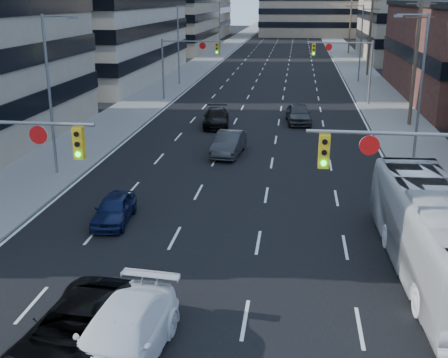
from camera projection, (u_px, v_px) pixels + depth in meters
road_surface at (285, 40)px, 135.14m from camera, size 18.00×300.00×0.02m
sidewalk_left at (238, 39)px, 136.52m from camera, size 5.00×300.00×0.15m
sidewalk_right at (334, 40)px, 133.72m from camera, size 5.00×300.00×0.15m
office_left_far at (157, 7)px, 107.30m from camera, size 20.00×30.00×16.00m
office_right_far at (436, 16)px, 90.32m from camera, size 22.00×28.00×14.00m
bg_block_right at (425, 15)px, 129.38m from camera, size 22.00×22.00×12.00m
signal_near_right at (429, 180)px, 17.82m from camera, size 6.59×0.33×6.00m
signal_far_left at (186, 57)px, 54.58m from camera, size 6.09×0.33×6.00m
signal_far_right at (346, 59)px, 52.70m from camera, size 6.09×0.33×6.00m
utility_pole_block at (416, 53)px, 43.21m from camera, size 2.20×0.28×11.00m
utility_pole_midblock at (370, 31)px, 71.51m from camera, size 2.20×0.28×11.00m
utility_pole_distant at (350, 21)px, 99.80m from camera, size 2.20×0.28×11.00m
streetlight_left_near at (52, 88)px, 31.09m from camera, size 2.03×0.22×9.00m
streetlight_left_mid at (180, 41)px, 64.10m from camera, size 2.03×0.22×9.00m
streetlight_left_far at (221, 26)px, 97.11m from camera, size 2.03×0.22×9.00m
streetlight_right_near at (419, 82)px, 33.29m from camera, size 2.03×0.22×9.00m
streetlight_right_far at (360, 40)px, 66.30m from camera, size 2.03×0.22×9.00m
black_pickup at (77, 332)px, 15.97m from camera, size 3.12×5.87×1.57m
white_van at (120, 339)px, 15.62m from camera, size 2.71×5.68×1.60m
transit_bus at (436, 234)px, 20.48m from camera, size 3.23×11.70×3.23m
sedan_blue at (114, 209)px, 25.61m from camera, size 1.73×3.84×1.28m
sedan_grey_center at (229, 144)px, 36.59m from camera, size 2.02×4.71×1.51m
sedan_black_far at (216, 118)px, 44.66m from camera, size 2.50×5.06×1.42m
sedan_grey_right at (298, 114)px, 45.80m from camera, size 2.28×4.80×1.59m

